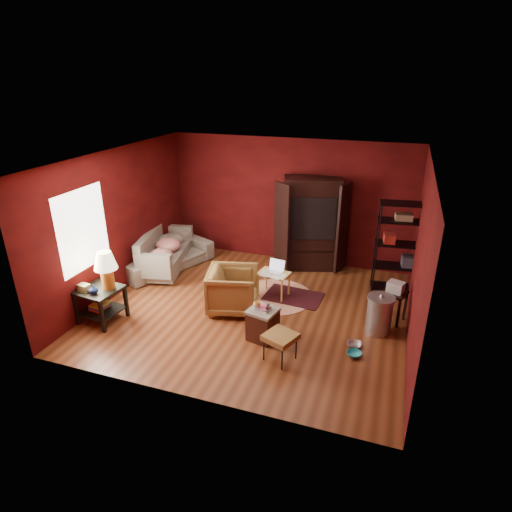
# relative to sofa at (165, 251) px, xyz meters

# --- Properties ---
(room) EXTENTS (5.54, 5.04, 2.84)m
(room) POSITION_rel_sofa_xyz_m (2.40, -1.10, 0.98)
(room) COLOR brown
(room) RESTS_ON ground
(sofa) EXTENTS (1.44, 2.25, 0.85)m
(sofa) POSITION_rel_sofa_xyz_m (0.00, 0.00, 0.00)
(sofa) COLOR slate
(sofa) RESTS_ON ground
(armchair) EXTENTS (1.00, 1.04, 0.89)m
(armchair) POSITION_rel_sofa_xyz_m (2.10, -1.22, 0.02)
(armchair) COLOR black
(armchair) RESTS_ON ground
(pet_bowl_steel) EXTENTS (0.23, 0.06, 0.23)m
(pet_bowl_steel) POSITION_rel_sofa_xyz_m (4.39, -1.67, -0.31)
(pet_bowl_steel) COLOR #ADB0B4
(pet_bowl_steel) RESTS_ON ground
(pet_bowl_turquoise) EXTENTS (0.24, 0.13, 0.23)m
(pet_bowl_turquoise) POSITION_rel_sofa_xyz_m (4.42, -1.94, -0.31)
(pet_bowl_turquoise) COLOR #2AB5C7
(pet_bowl_turquoise) RESTS_ON ground
(vase) EXTENTS (0.20, 0.21, 0.15)m
(vase) POSITION_rel_sofa_xyz_m (0.08, -2.48, 0.28)
(vase) COLOR #0D1A43
(vase) RESTS_ON side_table
(mug) EXTENTS (0.14, 0.13, 0.11)m
(mug) POSITION_rel_sofa_xyz_m (2.83, -1.97, 0.24)
(mug) COLOR #EAC772
(mug) RESTS_ON hamper
(side_table) EXTENTS (0.73, 0.73, 1.30)m
(side_table) POSITION_rel_sofa_xyz_m (0.12, -2.27, 0.36)
(side_table) COLOR black
(side_table) RESTS_ON ground
(sofa_cushions) EXTENTS (1.17, 2.05, 0.81)m
(sofa_cushions) POSITION_rel_sofa_xyz_m (-0.01, -0.05, -0.03)
(sofa_cushions) COLOR slate
(sofa_cushions) RESTS_ON sofa
(hamper) EXTENTS (0.54, 0.54, 0.63)m
(hamper) POSITION_rel_sofa_xyz_m (2.92, -1.93, -0.14)
(hamper) COLOR #431A0F
(hamper) RESTS_ON ground
(footstool) EXTENTS (0.57, 0.57, 0.45)m
(footstool) POSITION_rel_sofa_xyz_m (3.35, -2.39, -0.04)
(footstool) COLOR black
(footstool) RESTS_ON ground
(rug_round) EXTENTS (1.75, 1.75, 0.01)m
(rug_round) POSITION_rel_sofa_xyz_m (2.71, -0.48, -0.42)
(rug_round) COLOR beige
(rug_round) RESTS_ON ground
(rug_oriental) EXTENTS (1.16, 0.82, 0.01)m
(rug_oriental) POSITION_rel_sofa_xyz_m (3.05, -0.39, -0.41)
(rug_oriental) COLOR #441219
(rug_oriental) RESTS_ON ground
(laptop_desk) EXTENTS (0.65, 0.54, 0.73)m
(laptop_desk) POSITION_rel_sofa_xyz_m (2.67, -0.46, 0.03)
(laptop_desk) COLOR #FFD774
(laptop_desk) RESTS_ON ground
(tv_armoire) EXTENTS (1.54, 1.14, 2.05)m
(tv_armoire) POSITION_rel_sofa_xyz_m (3.03, 1.11, 0.64)
(tv_armoire) COLOR black
(tv_armoire) RESTS_ON ground
(wire_shelving) EXTENTS (0.95, 0.51, 1.86)m
(wire_shelving) POSITION_rel_sofa_xyz_m (4.92, 0.48, 0.60)
(wire_shelving) COLOR black
(wire_shelving) RESTS_ON ground
(small_stand) EXTENTS (0.48, 0.48, 0.76)m
(small_stand) POSITION_rel_sofa_xyz_m (4.92, -0.66, 0.15)
(small_stand) COLOR black
(small_stand) RESTS_ON ground
(trash_can) EXTENTS (0.57, 0.57, 0.72)m
(trash_can) POSITION_rel_sofa_xyz_m (4.71, -1.11, -0.09)
(trash_can) COLOR #B8BBC0
(trash_can) RESTS_ON ground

